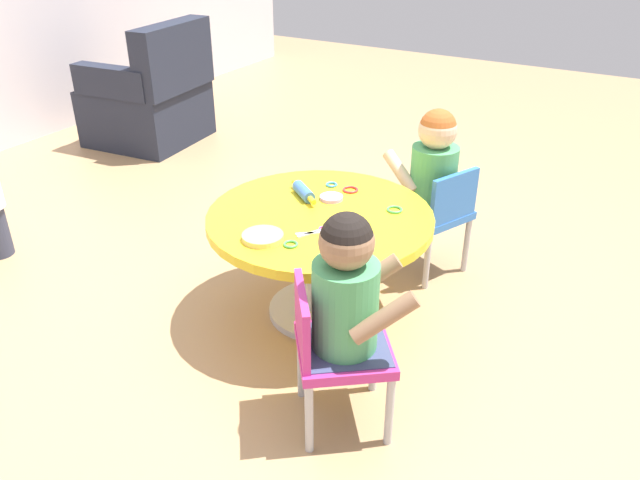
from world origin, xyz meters
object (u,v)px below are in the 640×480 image
(seated_child_right, at_px, (434,165))
(seated_child_left, at_px, (347,289))
(craft_table, at_px, (320,238))
(armchair_dark, at_px, (151,99))
(child_chair_right, at_px, (436,213))
(child_chair_left, at_px, (334,348))
(rolling_pin, at_px, (304,192))
(craft_scissors, at_px, (318,232))

(seated_child_right, bearing_deg, seated_child_left, -172.47)
(craft_table, relative_size, armchair_dark, 1.07)
(craft_table, height_order, child_chair_right, child_chair_right)
(craft_table, height_order, child_chair_left, child_chair_left)
(child_chair_right, distance_m, rolling_pin, 0.66)
(craft_table, height_order, armchair_dark, armchair_dark)
(child_chair_left, relative_size, rolling_pin, 2.72)
(armchair_dark, xyz_separation_m, rolling_pin, (-1.17, -2.01, 0.19))
(craft_table, bearing_deg, armchair_dark, 59.44)
(child_chair_left, relative_size, child_chair_right, 1.00)
(child_chair_right, distance_m, armchair_dark, 2.53)
(armchair_dark, bearing_deg, craft_scissors, -122.36)
(seated_child_left, height_order, rolling_pin, seated_child_left)
(craft_table, distance_m, child_chair_left, 0.64)
(seated_child_left, distance_m, seated_child_right, 1.10)
(child_chair_left, height_order, armchair_dark, armchair_dark)
(seated_child_left, distance_m, child_chair_right, 1.10)
(seated_child_left, relative_size, rolling_pin, 2.59)
(child_chair_left, distance_m, armchair_dark, 3.08)
(seated_child_left, distance_m, craft_scissors, 0.48)
(craft_table, relative_size, craft_scissors, 6.66)
(child_chair_right, distance_m, seated_child_right, 0.23)
(child_chair_left, distance_m, seated_child_left, 0.23)
(child_chair_right, relative_size, rolling_pin, 2.72)
(rolling_pin, relative_size, craft_scissors, 1.44)
(child_chair_left, height_order, child_chair_right, same)
(seated_child_right, relative_size, rolling_pin, 2.59)
(child_chair_left, relative_size, seated_child_left, 1.05)
(child_chair_left, distance_m, seated_child_right, 1.14)
(seated_child_left, bearing_deg, craft_scissors, 41.21)
(seated_child_left, relative_size, armchair_dark, 0.60)
(seated_child_right, distance_m, rolling_pin, 0.62)
(child_chair_right, bearing_deg, craft_scissors, 163.61)
(armchair_dark, distance_m, craft_scissors, 2.64)
(child_chair_left, bearing_deg, seated_child_right, 5.75)
(armchair_dark, bearing_deg, child_chair_left, -125.58)
(seated_child_left, bearing_deg, child_chair_right, 5.70)
(child_chair_left, xyz_separation_m, craft_scissors, (0.38, 0.28, 0.17))
(seated_child_right, distance_m, craft_scissors, 0.75)
(child_chair_right, height_order, armchair_dark, armchair_dark)
(rolling_pin, bearing_deg, child_chair_left, -141.51)
(rolling_pin, bearing_deg, child_chair_right, -42.18)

